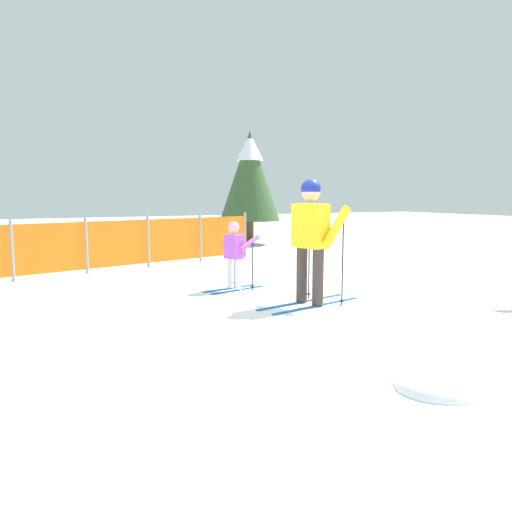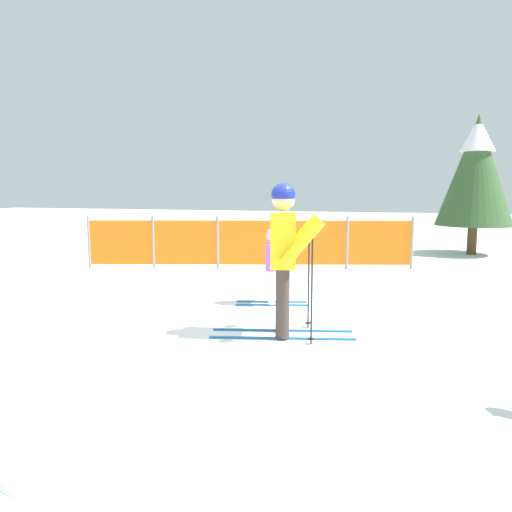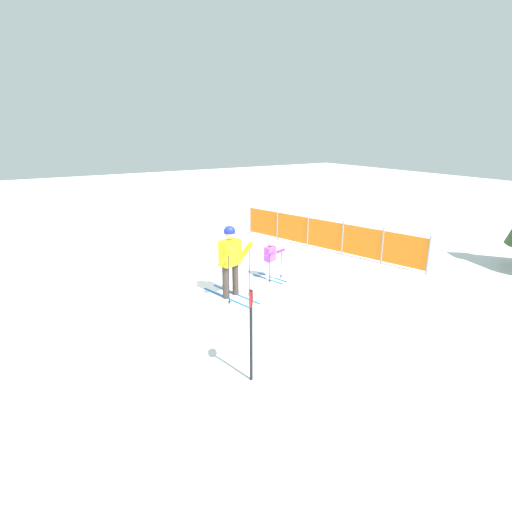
{
  "view_description": "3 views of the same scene",
  "coord_description": "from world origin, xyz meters",
  "px_view_note": "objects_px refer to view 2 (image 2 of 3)",
  "views": [
    {
      "loc": [
        -3.51,
        -5.87,
        1.54
      ],
      "look_at": [
        -0.3,
        0.54,
        0.66
      ],
      "focal_mm": 35.0,
      "sensor_mm": 36.0,
      "label": 1
    },
    {
      "loc": [
        1.53,
        -5.53,
        1.71
      ],
      "look_at": [
        -0.3,
        0.88,
        0.79
      ],
      "focal_mm": 35.0,
      "sensor_mm": 36.0,
      "label": 2
    },
    {
      "loc": [
        8.22,
        -4.27,
        3.88
      ],
      "look_at": [
        0.18,
        0.77,
        0.87
      ],
      "focal_mm": 28.0,
      "sensor_mm": 36.0,
      "label": 3
    }
  ],
  "objects_px": {
    "skier_adult": "(285,246)",
    "skier_child": "(273,260)",
    "safety_fence": "(250,243)",
    "conifer_far": "(476,169)"
  },
  "relations": [
    {
      "from": "safety_fence",
      "to": "conifer_far",
      "type": "relative_size",
      "value": 1.89
    },
    {
      "from": "skier_adult",
      "to": "skier_child",
      "type": "height_order",
      "value": "skier_adult"
    },
    {
      "from": "conifer_far",
      "to": "skier_child",
      "type": "bearing_deg",
      "value": -117.76
    },
    {
      "from": "skier_child",
      "to": "conifer_far",
      "type": "bearing_deg",
      "value": 48.26
    },
    {
      "from": "skier_adult",
      "to": "skier_child",
      "type": "xyz_separation_m",
      "value": [
        -0.51,
        1.49,
        -0.39
      ]
    },
    {
      "from": "skier_child",
      "to": "conifer_far",
      "type": "distance_m",
      "value": 7.86
    },
    {
      "from": "skier_adult",
      "to": "safety_fence",
      "type": "height_order",
      "value": "skier_adult"
    },
    {
      "from": "skier_adult",
      "to": "skier_child",
      "type": "distance_m",
      "value": 1.62
    },
    {
      "from": "skier_child",
      "to": "safety_fence",
      "type": "relative_size",
      "value": 0.17
    },
    {
      "from": "skier_child",
      "to": "conifer_far",
      "type": "xyz_separation_m",
      "value": [
        3.59,
        6.82,
        1.53
      ]
    }
  ]
}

